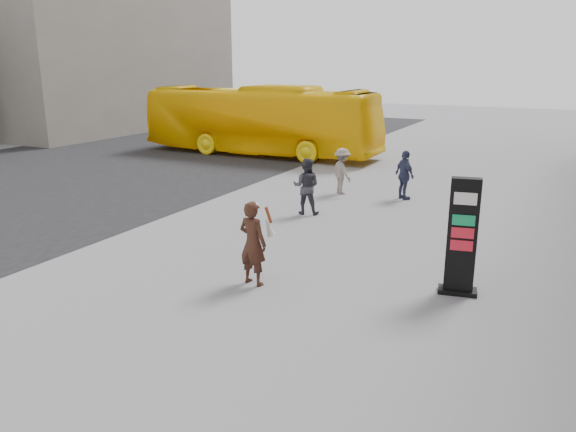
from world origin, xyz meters
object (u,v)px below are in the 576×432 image
at_px(pedestrian_b, 342,171).
at_px(pedestrian_c, 405,175).
at_px(bus, 260,120).
at_px(woman, 253,242).
at_px(pedestrian_a, 306,186).
at_px(info_pylon, 462,237).

bearing_deg(pedestrian_b, pedestrian_c, -134.45).
bearing_deg(bus, woman, -150.47).
bearing_deg(pedestrian_c, pedestrian_a, 96.41).
bearing_deg(woman, info_pylon, -151.49).
relative_size(woman, pedestrian_c, 1.08).
height_order(info_pylon, bus, bus).
bearing_deg(pedestrian_a, pedestrian_b, -103.52).
distance_m(bus, pedestrian_a, 11.29).
height_order(info_pylon, pedestrian_a, info_pylon).
distance_m(info_pylon, pedestrian_c, 7.84).
bearing_deg(woman, pedestrian_b, -72.04).
xyz_separation_m(woman, pedestrian_a, (-1.39, 5.48, -0.06)).
height_order(pedestrian_a, pedestrian_c, pedestrian_a).
xyz_separation_m(bus, pedestrian_a, (6.75, -9.02, -0.82)).
height_order(bus, pedestrian_a, bus).
relative_size(woman, pedestrian_a, 1.05).
relative_size(pedestrian_a, pedestrian_c, 1.03).
height_order(info_pylon, pedestrian_c, info_pylon).
distance_m(info_pylon, bus, 17.76).
bearing_deg(woman, pedestrian_c, -86.42).
relative_size(info_pylon, bus, 0.20).
bearing_deg(pedestrian_a, pedestrian_c, -138.26).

